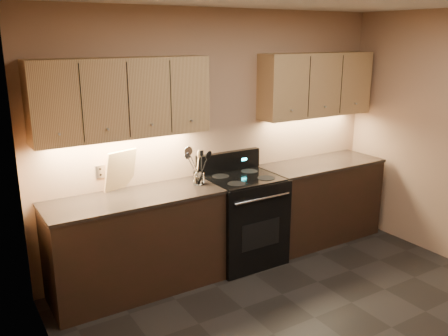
# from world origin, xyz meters

# --- Properties ---
(wall_back) EXTENTS (4.00, 0.04, 2.60)m
(wall_back) POSITION_xyz_m (0.00, 2.00, 1.30)
(wall_back) COLOR tan
(wall_back) RESTS_ON ground
(wall_left) EXTENTS (0.04, 4.00, 2.60)m
(wall_left) POSITION_xyz_m (-2.00, 0.00, 1.30)
(wall_left) COLOR tan
(wall_left) RESTS_ON ground
(counter_left) EXTENTS (1.62, 0.62, 0.93)m
(counter_left) POSITION_xyz_m (-1.10, 1.70, 0.47)
(counter_left) COLOR black
(counter_left) RESTS_ON ground
(counter_right) EXTENTS (1.46, 0.62, 0.93)m
(counter_right) POSITION_xyz_m (1.18, 1.70, 0.47)
(counter_right) COLOR black
(counter_right) RESTS_ON ground
(stove) EXTENTS (0.76, 0.68, 1.14)m
(stove) POSITION_xyz_m (0.08, 1.68, 0.48)
(stove) COLOR black
(stove) RESTS_ON ground
(upper_cab_left) EXTENTS (1.60, 0.30, 0.70)m
(upper_cab_left) POSITION_xyz_m (-1.10, 1.85, 1.80)
(upper_cab_left) COLOR tan
(upper_cab_left) RESTS_ON wall_back
(upper_cab_right) EXTENTS (1.44, 0.30, 0.70)m
(upper_cab_right) POSITION_xyz_m (1.18, 1.85, 1.80)
(upper_cab_right) COLOR tan
(upper_cab_right) RESTS_ON wall_back
(outlet_plate) EXTENTS (0.08, 0.01, 0.12)m
(outlet_plate) POSITION_xyz_m (-1.30, 1.99, 1.12)
(outlet_plate) COLOR #B2B5BA
(outlet_plate) RESTS_ON wall_back
(utensil_crock) EXTENTS (0.14, 0.14, 0.13)m
(utensil_crock) POSITION_xyz_m (-0.42, 1.71, 0.99)
(utensil_crock) COLOR white
(utensil_crock) RESTS_ON counter_left
(cutting_board) EXTENTS (0.33, 0.20, 0.39)m
(cutting_board) POSITION_xyz_m (-1.13, 1.94, 1.12)
(cutting_board) COLOR tan
(cutting_board) RESTS_ON counter_left
(wooden_spoon) EXTENTS (0.17, 0.16, 0.32)m
(wooden_spoon) POSITION_xyz_m (-0.46, 1.71, 1.11)
(wooden_spoon) COLOR tan
(wooden_spoon) RESTS_ON utensil_crock
(black_spoon) EXTENTS (0.12, 0.18, 0.35)m
(black_spoon) POSITION_xyz_m (-0.42, 1.72, 1.12)
(black_spoon) COLOR black
(black_spoon) RESTS_ON utensil_crock
(black_turner) EXTENTS (0.12, 0.12, 0.34)m
(black_turner) POSITION_xyz_m (-0.41, 1.68, 1.11)
(black_turner) COLOR black
(black_turner) RESTS_ON utensil_crock
(steel_spatula) EXTENTS (0.25, 0.12, 0.37)m
(steel_spatula) POSITION_xyz_m (-0.40, 1.72, 1.12)
(steel_spatula) COLOR silver
(steel_spatula) RESTS_ON utensil_crock
(steel_skimmer) EXTENTS (0.24, 0.10, 0.39)m
(steel_skimmer) POSITION_xyz_m (-0.39, 1.71, 1.14)
(steel_skimmer) COLOR silver
(steel_skimmer) RESTS_ON utensil_crock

